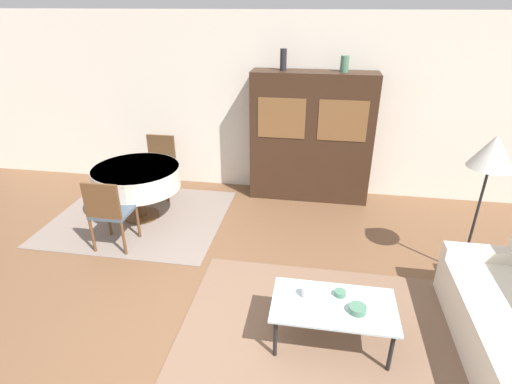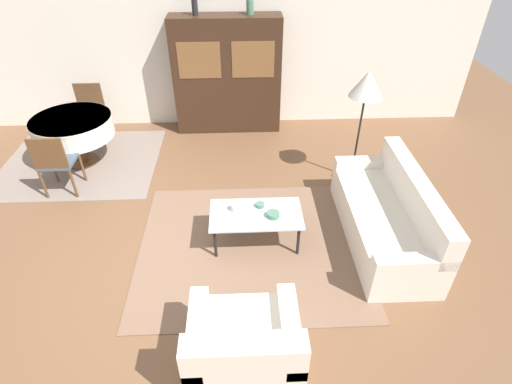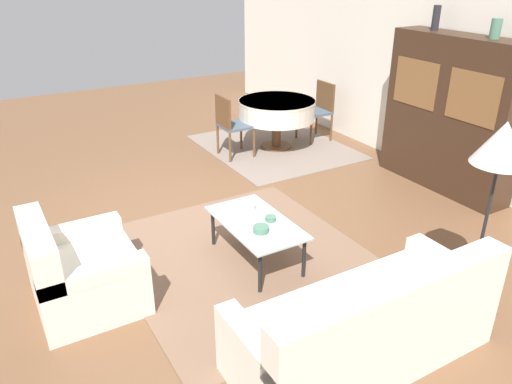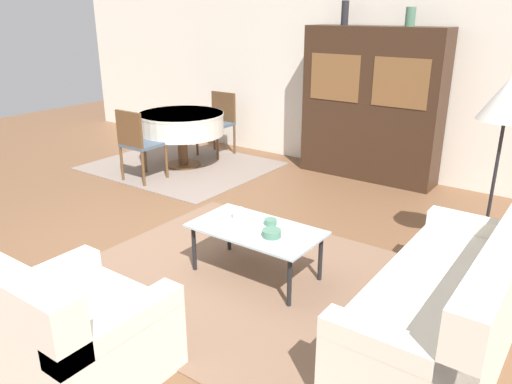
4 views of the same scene
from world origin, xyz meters
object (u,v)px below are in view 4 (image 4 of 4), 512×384
at_px(dining_table, 182,124).
at_px(cup, 238,214).
at_px(dining_chair_far, 219,119).
at_px(vase_tall, 345,13).
at_px(dining_chair_near, 138,141).
at_px(vase_short, 410,17).
at_px(armchair, 72,333).
at_px(bowl_small, 270,222).
at_px(coffee_table, 256,233).
at_px(display_cabinet, 371,105).
at_px(couch, 453,304).
at_px(bowl, 272,233).
at_px(floor_lamp, 507,105).

bearing_deg(dining_table, cup, -37.38).
xyz_separation_m(dining_table, dining_chair_far, (0.00, 0.81, -0.07)).
distance_m(dining_table, vase_tall, 2.60).
distance_m(dining_chair_near, vase_short, 3.62).
height_order(armchair, dining_table, armchair).
distance_m(cup, bowl_small, 0.30).
distance_m(coffee_table, cup, 0.26).
relative_size(display_cabinet, dining_chair_near, 2.08).
relative_size(couch, bowl, 13.39).
bearing_deg(vase_short, dining_chair_near, -144.92).
distance_m(bowl_small, vase_short, 3.28).
bearing_deg(vase_tall, vase_short, 0.00).
distance_m(coffee_table, floor_lamp, 2.22).
xyz_separation_m(armchair, dining_chair_near, (-2.48, 2.75, 0.23)).
xyz_separation_m(armchair, dining_chair_far, (-2.48, 4.36, 0.23)).
relative_size(dining_chair_far, vase_short, 4.28).
bearing_deg(dining_chair_far, armchair, 119.68).
xyz_separation_m(couch, floor_lamp, (-0.09, 1.30, 1.10)).
relative_size(couch, cup, 20.12).
bearing_deg(bowl_small, floor_lamp, 39.41).
bearing_deg(armchair, display_cabinet, 92.17).
bearing_deg(floor_lamp, vase_tall, 143.26).
bearing_deg(display_cabinet, armchair, -87.83).
relative_size(floor_lamp, bowl, 11.01).
distance_m(couch, dining_table, 4.65).
height_order(armchair, dining_chair_far, dining_chair_far).
bearing_deg(cup, bowl, -16.94).
xyz_separation_m(coffee_table, vase_short, (0.04, 3.01, 1.63)).
relative_size(armchair, cup, 9.58).
relative_size(dining_chair_far, bowl_small, 8.95).
distance_m(couch, cup, 1.82).
bearing_deg(dining_chair_far, coffee_table, 134.25).
xyz_separation_m(coffee_table, dining_chair_near, (-2.66, 1.11, 0.14)).
distance_m(display_cabinet, dining_table, 2.58).
height_order(dining_table, floor_lamp, floor_lamp).
distance_m(armchair, cup, 1.71).
bearing_deg(bowl_small, bowl, -53.73).
height_order(bowl, vase_short, vase_short).
bearing_deg(cup, dining_table, 142.62).
bearing_deg(dining_chair_far, vase_short, -174.00).
bearing_deg(vase_tall, cup, -79.24).
height_order(coffee_table, dining_chair_near, dining_chair_near).
relative_size(couch, vase_short, 9.15).
bearing_deg(bowl_small, dining_chair_near, 160.04).
bearing_deg(vase_short, dining_table, -158.02).
bearing_deg(cup, vase_short, 84.57).
height_order(couch, cup, couch).
height_order(floor_lamp, vase_short, vase_short).
distance_m(couch, bowl_small, 1.53).
xyz_separation_m(floor_lamp, vase_short, (-1.44, 1.70, 0.62)).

